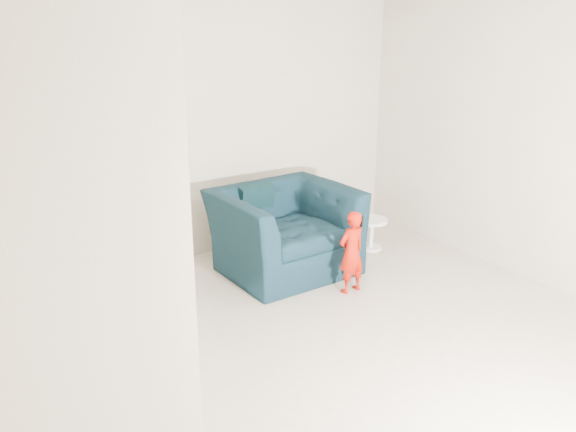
% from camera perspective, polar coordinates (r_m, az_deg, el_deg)
% --- Properties ---
extents(floor, '(5.50, 5.50, 0.00)m').
position_cam_1_polar(floor, '(4.83, 6.38, -13.84)').
color(floor, tan).
rests_on(floor, ground).
extents(back_wall, '(5.00, 0.00, 5.00)m').
position_cam_1_polar(back_wall, '(6.55, -8.53, 7.60)').
color(back_wall, '#B2A691').
rests_on(back_wall, floor).
extents(armchair, '(1.37, 1.21, 0.86)m').
position_cam_1_polar(armchair, '(6.28, -0.33, -1.39)').
color(armchair, black).
rests_on(armchair, floor).
extents(toddler, '(0.31, 0.22, 0.82)m').
position_cam_1_polar(toddler, '(5.83, 5.96, -3.38)').
color(toddler, '#8E1D04').
rests_on(toddler, floor).
extents(side_table, '(0.36, 0.36, 0.36)m').
position_cam_1_polar(side_table, '(6.96, 7.80, -1.19)').
color(side_table, white).
rests_on(side_table, floor).
extents(staircase, '(1.02, 3.03, 3.62)m').
position_cam_1_polar(staircase, '(4.07, -21.13, -6.43)').
color(staircase, '#ADA089').
rests_on(staircase, floor).
extents(cushion, '(0.38, 0.18, 0.38)m').
position_cam_1_polar(cushion, '(6.42, -3.03, 1.34)').
color(cushion, black).
rests_on(cushion, armchair).
extents(throw, '(0.05, 0.47, 0.53)m').
position_cam_1_polar(throw, '(5.96, -4.60, -1.43)').
color(throw, black).
rests_on(throw, armchair).
extents(phone, '(0.03, 0.05, 0.10)m').
position_cam_1_polar(phone, '(5.76, 6.79, -0.47)').
color(phone, black).
rests_on(phone, toddler).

